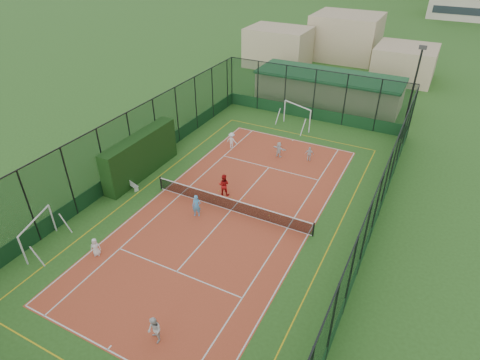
# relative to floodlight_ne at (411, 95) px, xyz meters

# --- Properties ---
(ground) EXTENTS (300.00, 300.00, 0.00)m
(ground) POSITION_rel_floodlight_ne_xyz_m (-8.60, -16.60, -4.12)
(ground) COLOR #2E5B1F
(ground) RESTS_ON ground
(court_slab) EXTENTS (11.17, 23.97, 0.01)m
(court_slab) POSITION_rel_floodlight_ne_xyz_m (-8.60, -16.60, -4.12)
(court_slab) COLOR #A94425
(court_slab) RESTS_ON ground
(tennis_net) EXTENTS (11.67, 0.12, 1.06)m
(tennis_net) POSITION_rel_floodlight_ne_xyz_m (-8.60, -16.60, -3.59)
(tennis_net) COLOR black
(tennis_net) RESTS_ON ground
(perimeter_fence) EXTENTS (18.12, 34.12, 5.00)m
(perimeter_fence) POSITION_rel_floodlight_ne_xyz_m (-8.60, -16.60, -1.62)
(perimeter_fence) COLOR #11341A
(perimeter_fence) RESTS_ON ground
(floodlight_ne) EXTENTS (0.60, 0.26, 8.25)m
(floodlight_ne) POSITION_rel_floodlight_ne_xyz_m (0.00, 0.00, 0.00)
(floodlight_ne) COLOR black
(floodlight_ne) RESTS_ON ground
(clubhouse) EXTENTS (15.20, 7.20, 3.15)m
(clubhouse) POSITION_rel_floodlight_ne_xyz_m (-8.60, 5.40, -2.55)
(clubhouse) COLOR tan
(clubhouse) RESTS_ON ground
(hedge_left) EXTENTS (1.12, 7.48, 3.27)m
(hedge_left) POSITION_rel_floodlight_ne_xyz_m (-16.90, -15.53, -2.49)
(hedge_left) COLOR black
(hedge_left) RESTS_ON ground
(white_bench) EXTENTS (1.49, 0.80, 0.81)m
(white_bench) POSITION_rel_floodlight_ne_xyz_m (-16.40, -17.51, -3.72)
(white_bench) COLOR white
(white_bench) RESTS_ON ground
(futsal_goal_near) EXTENTS (3.23, 1.80, 2.00)m
(futsal_goal_near) POSITION_rel_floodlight_ne_xyz_m (-16.98, -24.96, -3.12)
(futsal_goal_near) COLOR white
(futsal_goal_near) RESTS_ON ground
(futsal_goal_far) EXTENTS (3.49, 2.22, 2.18)m
(futsal_goal_far) POSITION_rel_floodlight_ne_xyz_m (-9.38, -1.97, -3.03)
(futsal_goal_far) COLOR white
(futsal_goal_far) RESTS_ON ground
(child_near_left) EXTENTS (0.69, 0.64, 1.18)m
(child_near_left) POSITION_rel_floodlight_ne_xyz_m (-13.54, -24.00, -3.53)
(child_near_left) COLOR white
(child_near_left) RESTS_ON court_slab
(child_near_mid) EXTENTS (0.67, 0.56, 1.57)m
(child_near_mid) POSITION_rel_floodlight_ne_xyz_m (-10.34, -18.11, -3.33)
(child_near_mid) COLOR #4C9DD7
(child_near_mid) RESTS_ON court_slab
(child_near_right) EXTENTS (0.91, 0.86, 1.48)m
(child_near_right) POSITION_rel_floodlight_ne_xyz_m (-6.92, -27.07, -3.37)
(child_near_right) COLOR silver
(child_near_right) RESTS_ON court_slab
(child_far_left) EXTENTS (0.94, 0.55, 1.45)m
(child_far_left) POSITION_rel_floodlight_ne_xyz_m (-12.79, -8.63, -3.39)
(child_far_left) COLOR white
(child_far_left) RESTS_ON court_slab
(child_far_right) EXTENTS (0.77, 0.44, 1.23)m
(child_far_right) POSITION_rel_floodlight_ne_xyz_m (-6.13, -7.67, -3.50)
(child_far_right) COLOR silver
(child_far_right) RESTS_ON court_slab
(child_far_back) EXTENTS (1.27, 0.59, 1.32)m
(child_far_back) POSITION_rel_floodlight_ne_xyz_m (-8.60, -8.18, -3.46)
(child_far_back) COLOR silver
(child_far_back) RESTS_ON court_slab
(coach) EXTENTS (0.93, 0.80, 1.64)m
(coach) POSITION_rel_floodlight_ne_xyz_m (-9.95, -15.14, -3.29)
(coach) COLOR red
(coach) RESTS_ON court_slab
(tennis_balls) EXTENTS (4.50, 1.61, 0.07)m
(tennis_balls) POSITION_rel_floodlight_ne_xyz_m (-9.11, -15.29, -4.08)
(tennis_balls) COLOR #CCE033
(tennis_balls) RESTS_ON court_slab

